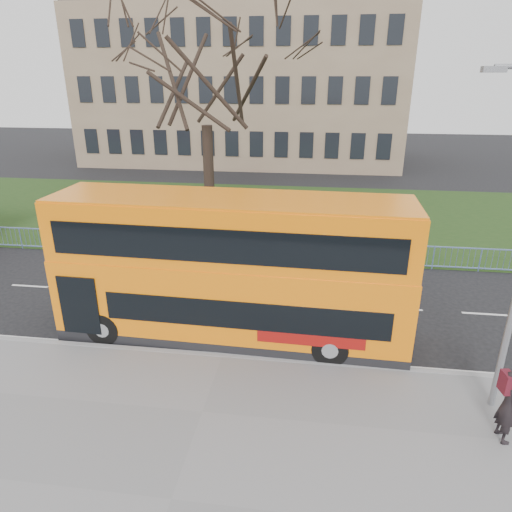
{
  "coord_description": "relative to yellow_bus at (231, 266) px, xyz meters",
  "views": [
    {
      "loc": [
        2.62,
        -13.27,
        8.17
      ],
      "look_at": [
        0.71,
        1.0,
        2.45
      ],
      "focal_mm": 32.0,
      "sensor_mm": 36.0,
      "label": 1
    }
  ],
  "objects": [
    {
      "name": "ground",
      "position": [
        -0.06,
        0.13,
        -2.52
      ],
      "size": [
        120.0,
        120.0,
        0.0
      ],
      "primitive_type": "plane",
      "color": "black",
      "rests_on": "ground"
    },
    {
      "name": "pavement",
      "position": [
        -0.06,
        -6.62,
        -2.46
      ],
      "size": [
        80.0,
        10.5,
        0.12
      ],
      "primitive_type": "cube",
      "color": "slate",
      "rests_on": "ground"
    },
    {
      "name": "kerb",
      "position": [
        -0.06,
        -1.42,
        -2.45
      ],
      "size": [
        80.0,
        0.2,
        0.14
      ],
      "primitive_type": "cube",
      "color": "gray",
      "rests_on": "ground"
    },
    {
      "name": "grass_verge",
      "position": [
        -0.06,
        14.43,
        -2.48
      ],
      "size": [
        80.0,
        15.4,
        0.08
      ],
      "primitive_type": "cube",
      "color": "#1A3814",
      "rests_on": "ground"
    },
    {
      "name": "guard_railing",
      "position": [
        -0.06,
        6.73,
        -1.97
      ],
      "size": [
        40.0,
        0.12,
        1.1
      ],
      "primitive_type": null,
      "color": "#6D8AC1",
      "rests_on": "ground"
    },
    {
      "name": "bare_tree",
      "position": [
        -3.06,
        10.13,
        4.41
      ],
      "size": [
        9.58,
        9.58,
        13.69
      ],
      "primitive_type": null,
      "color": "black",
      "rests_on": "grass_verge"
    },
    {
      "name": "civic_building",
      "position": [
        -5.06,
        35.13,
        4.48
      ],
      "size": [
        30.0,
        15.0,
        14.0
      ],
      "primitive_type": "cube",
      "color": "#7C634E",
      "rests_on": "ground"
    },
    {
      "name": "yellow_bus",
      "position": [
        0.0,
        0.0,
        0.0
      ],
      "size": [
        11.27,
        3.0,
        4.69
      ],
      "rotation": [
        0.0,
        0.0,
        -0.03
      ],
      "color": "orange",
      "rests_on": "ground"
    },
    {
      "name": "pedestrian",
      "position": [
        7.23,
        -3.93,
        -1.46
      ],
      "size": [
        0.54,
        0.74,
        1.87
      ],
      "primitive_type": "imported",
      "rotation": [
        0.0,
        0.0,
        1.71
      ],
      "color": "black",
      "rests_on": "pavement"
    }
  ]
}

